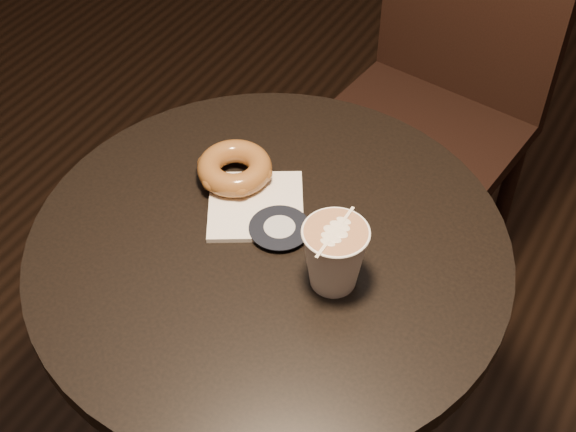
{
  "coord_description": "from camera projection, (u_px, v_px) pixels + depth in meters",
  "views": [
    {
      "loc": [
        0.41,
        -0.65,
        1.61
      ],
      "look_at": [
        0.01,
        0.03,
        0.79
      ],
      "focal_mm": 50.0,
      "sensor_mm": 36.0,
      "label": 1
    }
  ],
  "objects": [
    {
      "name": "doughnut",
      "position": [
        235.0,
        168.0,
        1.22
      ],
      "size": [
        0.12,
        0.12,
        0.04
      ],
      "primitive_type": "torus",
      "color": "brown",
      "rests_on": "pastry_bag"
    },
    {
      "name": "chair",
      "position": [
        444.0,
        73.0,
        1.72
      ],
      "size": [
        0.45,
        0.45,
        1.04
      ],
      "rotation": [
        0.0,
        0.0,
        -0.11
      ],
      "color": "black",
      "rests_on": "ground"
    },
    {
      "name": "cafe_table",
      "position": [
        271.0,
        324.0,
        1.3
      ],
      "size": [
        0.7,
        0.7,
        0.75
      ],
      "color": "black",
      "rests_on": "ground"
    },
    {
      "name": "pastry_bag",
      "position": [
        256.0,
        206.0,
        1.2
      ],
      "size": [
        0.19,
        0.19,
        0.01
      ],
      "primitive_type": "cube",
      "rotation": [
        0.0,
        0.0,
        0.54
      ],
      "color": "white",
      "rests_on": "cafe_table"
    },
    {
      "name": "latte_cup",
      "position": [
        334.0,
        257.0,
        1.07
      ],
      "size": [
        0.09,
        0.09,
        0.1
      ],
      "primitive_type": null,
      "color": "white",
      "rests_on": "cafe_table"
    }
  ]
}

